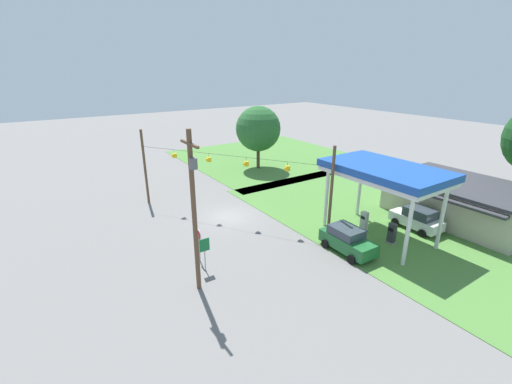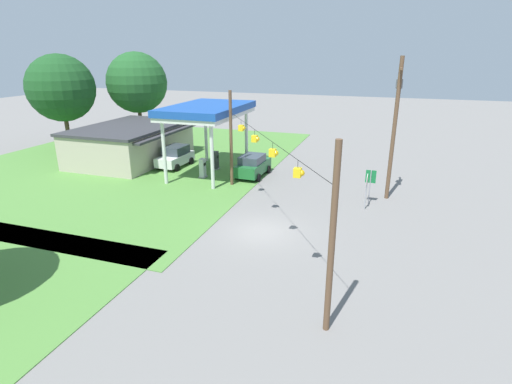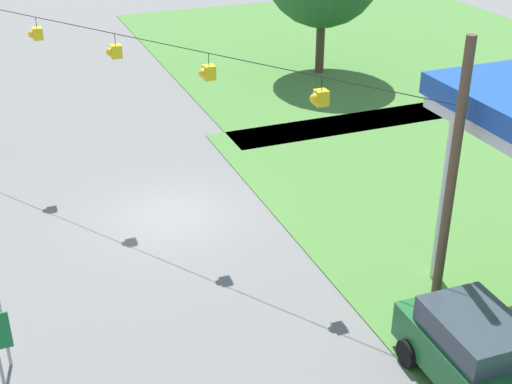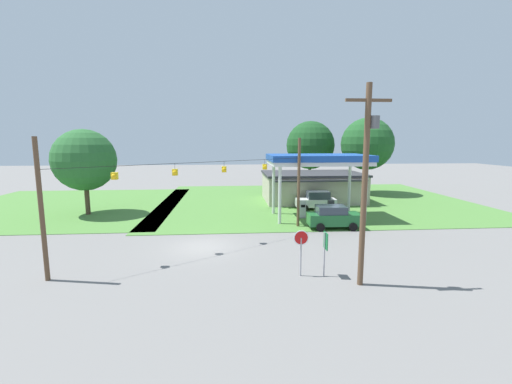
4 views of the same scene
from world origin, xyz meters
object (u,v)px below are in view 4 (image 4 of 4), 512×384
fuel_pump_near (302,210)px  fuel_pump_far (331,209)px  tree_west_verge (84,160)px  gas_station_store (312,187)px  gas_station_canopy (318,161)px  tree_behind_station (310,145)px  route_sign (325,245)px  stop_sign_roadside (301,243)px  tree_far_back (367,144)px  utility_pole_main (366,176)px  car_at_pumps_rear (316,200)px  car_at_pumps_front (333,217)px

fuel_pump_near → fuel_pump_far: same height
tree_west_verge → gas_station_store: bearing=14.0°
gas_station_canopy → tree_behind_station: (3.71, 18.53, 1.12)m
route_sign → tree_west_verge: (-18.78, 16.85, 3.61)m
stop_sign_roadside → tree_far_back: 31.25m
fuel_pump_far → utility_pole_main: (-2.90, -14.85, 4.71)m
car_at_pumps_rear → tree_behind_station: (2.75, 14.65, 5.50)m
tree_behind_station → tree_far_back: bearing=-36.6°
tree_west_verge → gas_station_canopy: bearing=-8.3°
utility_pole_main → tree_behind_station: 33.81m
tree_west_verge → tree_far_back: bearing=18.1°
car_at_pumps_front → car_at_pumps_rear: 7.79m
gas_station_canopy → utility_pole_main: (-1.56, -14.85, 0.14)m
gas_station_canopy → fuel_pump_far: 4.76m
car_at_pumps_front → route_sign: size_ratio=1.79×
gas_station_canopy → route_sign: (-3.10, -13.67, -3.64)m
route_sign → tree_far_back: tree_far_back is taller
tree_far_back → tree_behind_station: bearing=143.4°
car_at_pumps_rear → fuel_pump_near: bearing=61.3°
car_at_pumps_rear → route_sign: bearing=78.9°
route_sign → tree_behind_station: tree_behind_station is taller
car_at_pumps_front → car_at_pumps_rear: car_at_pumps_rear is taller
gas_station_store → fuel_pump_near: bearing=-108.9°
utility_pole_main → tree_west_verge: size_ratio=1.19×
gas_station_canopy → tree_west_verge: (-21.88, 3.18, -0.03)m
fuel_pump_near → tree_west_verge: 21.27m
fuel_pump_far → stop_sign_roadside: bearing=-112.9°
stop_sign_roadside → route_sign: bearing=172.5°
fuel_pump_near → route_sign: (-1.76, -13.67, 0.93)m
fuel_pump_far → tree_west_verge: (-23.22, 3.18, 4.53)m
gas_station_canopy → gas_station_store: bearing=79.0°
fuel_pump_far → route_sign: size_ratio=0.69×
utility_pole_main → gas_station_store: bearing=82.1°
car_at_pumps_front → utility_pole_main: size_ratio=0.44×
car_at_pumps_front → tree_west_verge: (-22.24, 7.06, 4.34)m
fuel_pump_far → car_at_pumps_rear: 3.91m
gas_station_canopy → fuel_pump_near: 4.76m
car_at_pumps_rear → tree_west_verge: 23.26m
fuel_pump_near → tree_west_verge: bearing=171.2°
car_at_pumps_front → tree_west_verge: size_ratio=0.52×
car_at_pumps_front → utility_pole_main: (-1.92, -10.97, 4.52)m
route_sign → tree_behind_station: bearing=78.1°
gas_station_canopy → fuel_pump_far: size_ratio=5.45×
car_at_pumps_rear → stop_sign_roadside: (-5.32, -17.39, 0.84)m
stop_sign_roadside → tree_behind_station: (8.07, 32.04, 4.66)m
car_at_pumps_front → tree_far_back: size_ratio=0.42×
fuel_pump_near → stop_sign_roadside: 13.88m
stop_sign_roadside → tree_behind_station: bearing=-104.1°
route_sign → tree_west_verge: 25.49m
car_at_pumps_front → tree_behind_station: tree_behind_station is taller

